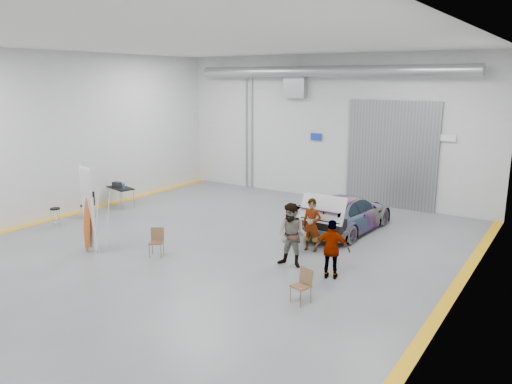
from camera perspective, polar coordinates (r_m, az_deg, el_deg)
The scene contains 13 objects.
ground at distance 15.21m, azimuth -5.28°, elevation -6.49°, with size 16.00×16.00×0.00m, color slate.
room_shell at distance 16.03m, azimuth 0.11°, elevation 9.48°, with size 14.02×16.18×6.01m.
sedan_car at distance 16.99m, azimuth 10.38°, elevation -2.39°, with size 1.74×4.26×1.23m, color silver.
person_a at distance 14.85m, azimuth 6.37°, elevation -3.76°, with size 0.58×0.38×1.60m, color #977952.
person_b at distance 13.55m, azimuth 4.15°, elevation -4.95°, with size 0.87×0.66×1.77m, color slate.
person_c at distance 12.91m, azimuth 8.68°, elevation -6.50°, with size 0.90×0.37×1.55m, color olive.
surfboard_display at distance 15.41m, azimuth -18.59°, elevation -2.62°, with size 0.74×0.34×2.69m.
folding_chair_near at distance 14.76m, azimuth -11.27°, elevation -6.26°, with size 0.52×0.56×0.81m.
folding_chair_far at distance 11.66m, azimuth 5.14°, elevation -11.38°, with size 0.47×0.49×0.80m.
shop_stool at distance 18.53m, azimuth -21.91°, elevation -2.74°, with size 0.35×0.35×0.68m.
work_table at distance 20.67m, azimuth -15.32°, elevation 0.52°, with size 1.33×0.88×1.00m.
office_chair at distance 19.44m, azimuth -18.56°, elevation -1.57°, with size 0.53×0.55×0.93m.
trunk_lid at distance 15.17m, azimuth 7.67°, elevation -1.65°, with size 1.44×0.87×0.04m, color silver.
Camera 1 is at (9.02, -11.16, 5.02)m, focal length 35.00 mm.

